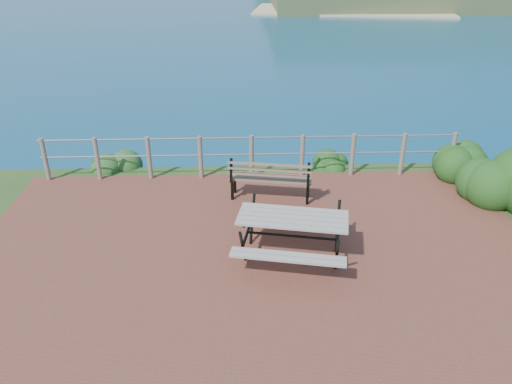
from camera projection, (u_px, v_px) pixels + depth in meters
ground at (258, 261)px, 8.51m from camera, size 10.00×7.00×0.12m
safety_railing at (251, 154)px, 11.23m from camera, size 9.40×0.10×1.00m
picnic_table at (292, 232)px, 8.40m from camera, size 1.94×1.56×0.77m
park_bench at (271, 172)px, 10.25m from camera, size 1.74×0.71×0.95m
shrub_right_front at (505, 204)px, 10.33m from camera, size 1.50×1.50×2.13m
shrub_right_edge at (462, 175)px, 11.58m from camera, size 1.13×1.13×1.61m
shrub_lip_west at (119, 166)px, 12.05m from camera, size 0.84×0.84×0.61m
shrub_lip_east at (329, 166)px, 12.09m from camera, size 0.75×0.75×0.48m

